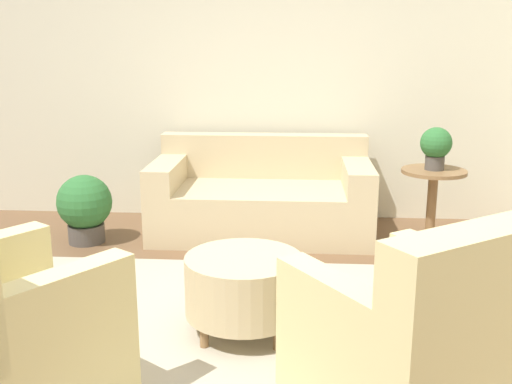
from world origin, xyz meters
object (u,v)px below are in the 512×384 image
at_px(side_table, 432,194).
at_px(potted_plant_on_side_table, 436,146).
at_px(couch, 262,199).
at_px(armchair_right, 416,353).
at_px(potted_plant_floor, 85,206).
at_px(ottoman_table, 244,285).

height_order(side_table, potted_plant_on_side_table, potted_plant_on_side_table).
bearing_deg(couch, potted_plant_on_side_table, -9.37).
height_order(couch, armchair_right, armchair_right).
xyz_separation_m(couch, side_table, (1.44, -0.24, 0.13)).
relative_size(couch, potted_plant_on_side_table, 5.41).
bearing_deg(potted_plant_floor, couch, 14.36).
xyz_separation_m(side_table, potted_plant_floor, (-2.93, -0.14, -0.12)).
bearing_deg(ottoman_table, potted_plant_on_side_table, 49.77).
distance_m(couch, ottoman_table, 1.93).
relative_size(couch, potted_plant_floor, 3.24).
bearing_deg(potted_plant_on_side_table, side_table, -135.00).
relative_size(ottoman_table, side_table, 1.05).
distance_m(armchair_right, side_table, 2.64).
relative_size(couch, ottoman_table, 2.78).
distance_m(armchair_right, potted_plant_floor, 3.35).
bearing_deg(ottoman_table, armchair_right, -46.74).
bearing_deg(side_table, armchair_right, -103.38).
height_order(couch, potted_plant_on_side_table, potted_plant_on_side_table).
bearing_deg(ottoman_table, side_table, 49.77).
xyz_separation_m(couch, potted_plant_floor, (-1.49, -0.38, 0.01)).
bearing_deg(armchair_right, potted_plant_floor, 133.71).
height_order(ottoman_table, side_table, side_table).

